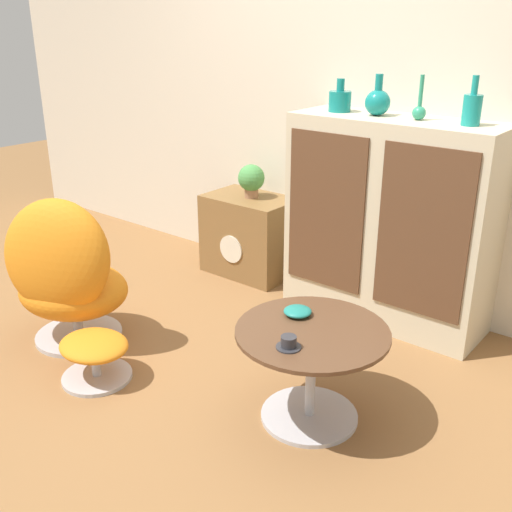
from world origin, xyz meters
The scene contains 14 objects.
ground_plane centered at (0.00, 0.00, 0.00)m, with size 12.00×12.00×0.00m, color olive.
wall_back centered at (0.00, 1.53, 1.30)m, with size 6.40×0.06×2.60m.
sideboard centered at (0.51, 1.29, 0.59)m, with size 1.17×0.43×1.17m.
tv_console centered at (-0.53, 1.31, 0.27)m, with size 0.60×0.40×0.55m.
egg_chair centered at (-0.67, -0.06, 0.40)m, with size 0.77×0.74×0.85m.
ottoman centered at (-0.27, -0.21, 0.15)m, with size 0.36×0.34×0.23m.
coffee_table centered at (0.73, 0.19, 0.29)m, with size 0.66×0.66×0.44m.
vase_leftmost centered at (0.14, 1.29, 1.24)m, with size 0.13×0.13×0.18m.
vase_inner_left centered at (0.38, 1.29, 1.25)m, with size 0.14×0.14×0.22m.
vase_inner_right centered at (0.62, 1.29, 1.23)m, with size 0.07×0.07×0.23m.
vase_rightmost centered at (0.89, 1.29, 1.26)m, with size 0.09×0.09×0.24m.
potted_plant centered at (-0.51, 1.31, 0.67)m, with size 0.18×0.18×0.22m.
teacup centered at (0.74, 0.01, 0.46)m, with size 0.10×0.10×0.05m.
bowl centered at (0.60, 0.27, 0.46)m, with size 0.12×0.12×0.04m.
Camera 1 is at (1.94, -1.69, 1.67)m, focal length 42.00 mm.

